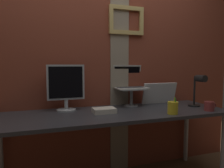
{
  "coord_description": "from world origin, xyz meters",
  "views": [
    {
      "loc": [
        -0.55,
        -1.82,
        1.15
      ],
      "look_at": [
        0.09,
        0.06,
        0.98
      ],
      "focal_mm": 33.48,
      "sensor_mm": 36.0,
      "label": 1
    }
  ],
  "objects_px": {
    "laptop": "(129,81)",
    "desk_lamp": "(198,87)",
    "monitor": "(66,85)",
    "whiteboard_panel": "(159,93)",
    "pen_cup": "(173,108)",
    "coffee_mug": "(209,106)"
  },
  "relations": [
    {
      "from": "laptop",
      "to": "desk_lamp",
      "type": "bearing_deg",
      "value": -28.75
    },
    {
      "from": "monitor",
      "to": "whiteboard_panel",
      "type": "bearing_deg",
      "value": 1.73
    },
    {
      "from": "pen_cup",
      "to": "coffee_mug",
      "type": "xyz_separation_m",
      "value": [
        0.4,
        0.0,
        -0.01
      ]
    },
    {
      "from": "pen_cup",
      "to": "coffee_mug",
      "type": "bearing_deg",
      "value": 0.06
    },
    {
      "from": "desk_lamp",
      "to": "pen_cup",
      "type": "bearing_deg",
      "value": -156.96
    },
    {
      "from": "coffee_mug",
      "to": "laptop",
      "type": "bearing_deg",
      "value": 139.04
    },
    {
      "from": "monitor",
      "to": "desk_lamp",
      "type": "distance_m",
      "value": 1.32
    },
    {
      "from": "whiteboard_panel",
      "to": "coffee_mug",
      "type": "height_order",
      "value": "whiteboard_panel"
    },
    {
      "from": "laptop",
      "to": "coffee_mug",
      "type": "xyz_separation_m",
      "value": [
        0.6,
        -0.52,
        -0.21
      ]
    },
    {
      "from": "whiteboard_panel",
      "to": "pen_cup",
      "type": "relative_size",
      "value": 2.7
    },
    {
      "from": "monitor",
      "to": "coffee_mug",
      "type": "bearing_deg",
      "value": -19.39
    },
    {
      "from": "laptop",
      "to": "desk_lamp",
      "type": "relative_size",
      "value": 0.99
    },
    {
      "from": "whiteboard_panel",
      "to": "desk_lamp",
      "type": "height_order",
      "value": "desk_lamp"
    },
    {
      "from": "monitor",
      "to": "coffee_mug",
      "type": "xyz_separation_m",
      "value": [
        1.28,
        -0.45,
        -0.2
      ]
    },
    {
      "from": "laptop",
      "to": "whiteboard_panel",
      "type": "xyz_separation_m",
      "value": [
        0.36,
        -0.04,
        -0.14
      ]
    },
    {
      "from": "whiteboard_panel",
      "to": "pen_cup",
      "type": "height_order",
      "value": "whiteboard_panel"
    },
    {
      "from": "monitor",
      "to": "desk_lamp",
      "type": "bearing_deg",
      "value": -11.69
    },
    {
      "from": "laptop",
      "to": "whiteboard_panel",
      "type": "distance_m",
      "value": 0.38
    },
    {
      "from": "monitor",
      "to": "pen_cup",
      "type": "bearing_deg",
      "value": -27.3
    },
    {
      "from": "monitor",
      "to": "whiteboard_panel",
      "type": "height_order",
      "value": "monitor"
    },
    {
      "from": "whiteboard_panel",
      "to": "monitor",
      "type": "bearing_deg",
      "value": -178.27
    },
    {
      "from": "pen_cup",
      "to": "desk_lamp",
      "type": "bearing_deg",
      "value": 23.04
    }
  ]
}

